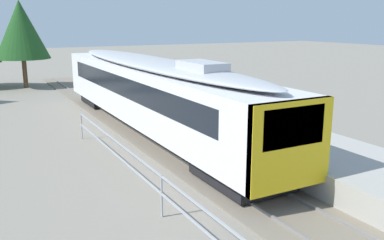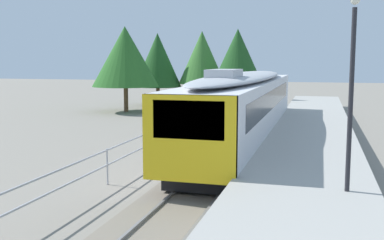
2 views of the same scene
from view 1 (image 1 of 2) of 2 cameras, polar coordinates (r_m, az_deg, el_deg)
ground_plane at (r=12.91m, az=-4.73°, el=-11.03°), size 160.00×160.00×0.00m
track_rails at (r=14.25m, az=6.50°, el=-8.51°), size 3.20×60.00×0.14m
commuter_train at (r=20.16m, az=-5.69°, el=4.22°), size 2.82×20.36×3.74m
station_platform at (r=16.10m, az=16.14°, el=-4.82°), size 3.90×60.00×0.90m
tree_distant_left at (r=36.71m, az=-22.34°, el=11.35°), size 4.29×4.29×7.01m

